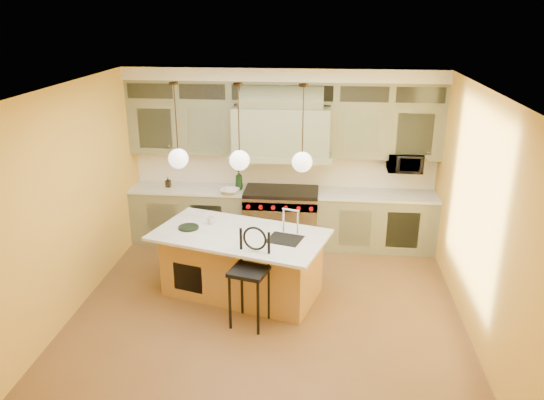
# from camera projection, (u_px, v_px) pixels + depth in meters

# --- Properties ---
(floor) EXTENTS (5.00, 5.00, 0.00)m
(floor) POSITION_uv_depth(u_px,v_px,m) (267.00, 311.00, 6.96)
(floor) COLOR brown
(floor) RESTS_ON ground
(ceiling) EXTENTS (5.00, 5.00, 0.00)m
(ceiling) POSITION_uv_depth(u_px,v_px,m) (266.00, 88.00, 5.97)
(ceiling) COLOR white
(ceiling) RESTS_ON wall_back
(wall_back) EXTENTS (5.00, 0.00, 5.00)m
(wall_back) POSITION_uv_depth(u_px,v_px,m) (283.00, 155.00, 8.80)
(wall_back) COLOR gold
(wall_back) RESTS_ON ground
(wall_front) EXTENTS (5.00, 0.00, 5.00)m
(wall_front) POSITION_uv_depth(u_px,v_px,m) (232.00, 322.00, 4.13)
(wall_front) COLOR gold
(wall_front) RESTS_ON ground
(wall_left) EXTENTS (0.00, 5.00, 5.00)m
(wall_left) POSITION_uv_depth(u_px,v_px,m) (71.00, 201.00, 6.70)
(wall_left) COLOR gold
(wall_left) RESTS_ON ground
(wall_right) EXTENTS (0.00, 5.00, 5.00)m
(wall_right) POSITION_uv_depth(u_px,v_px,m) (478.00, 216.00, 6.23)
(wall_right) COLOR gold
(wall_right) RESTS_ON ground
(back_cabinetry) EXTENTS (5.00, 0.77, 2.90)m
(back_cabinetry) POSITION_uv_depth(u_px,v_px,m) (282.00, 160.00, 8.56)
(back_cabinetry) COLOR gray
(back_cabinetry) RESTS_ON floor
(range) EXTENTS (1.20, 0.74, 0.96)m
(range) POSITION_uv_depth(u_px,v_px,m) (281.00, 217.00, 8.80)
(range) COLOR silver
(range) RESTS_ON floor
(kitchen_island) EXTENTS (2.52, 1.79, 1.35)m
(kitchen_island) POSITION_uv_depth(u_px,v_px,m) (242.00, 262.00, 7.26)
(kitchen_island) COLOR #A37539
(kitchen_island) RESTS_ON floor
(counter_stool) EXTENTS (0.53, 0.53, 1.25)m
(counter_stool) POSITION_uv_depth(u_px,v_px,m) (250.00, 271.00, 6.48)
(counter_stool) COLOR black
(counter_stool) RESTS_ON floor
(microwave) EXTENTS (0.54, 0.37, 0.30)m
(microwave) POSITION_uv_depth(u_px,v_px,m) (405.00, 162.00, 8.39)
(microwave) COLOR black
(microwave) RESTS_ON back_cabinetry
(oil_bottle_a) EXTENTS (0.14, 0.14, 0.33)m
(oil_bottle_a) POSITION_uv_depth(u_px,v_px,m) (239.00, 180.00, 8.67)
(oil_bottle_a) COLOR black
(oil_bottle_a) RESTS_ON back_cabinetry
(oil_bottle_b) EXTENTS (0.09, 0.09, 0.17)m
(oil_bottle_b) POSITION_uv_depth(u_px,v_px,m) (168.00, 182.00, 8.81)
(oil_bottle_b) COLOR black
(oil_bottle_b) RESTS_ON back_cabinetry
(fruit_bowl) EXTENTS (0.34, 0.34, 0.07)m
(fruit_bowl) POSITION_uv_depth(u_px,v_px,m) (230.00, 191.00, 8.51)
(fruit_bowl) COLOR white
(fruit_bowl) RESTS_ON back_cabinetry
(cup) EXTENTS (0.11, 0.11, 0.10)m
(cup) POSITION_uv_depth(u_px,v_px,m) (211.00, 221.00, 7.37)
(cup) COLOR silver
(cup) RESTS_ON kitchen_island
(pendant_left) EXTENTS (0.26, 0.26, 1.11)m
(pendant_left) POSITION_uv_depth(u_px,v_px,m) (178.00, 156.00, 6.83)
(pendant_left) COLOR #2D2319
(pendant_left) RESTS_ON ceiling
(pendant_center) EXTENTS (0.26, 0.26, 1.11)m
(pendant_center) POSITION_uv_depth(u_px,v_px,m) (240.00, 158.00, 6.75)
(pendant_center) COLOR #2D2319
(pendant_center) RESTS_ON ceiling
(pendant_right) EXTENTS (0.26, 0.26, 1.11)m
(pendant_right) POSITION_uv_depth(u_px,v_px,m) (302.00, 160.00, 6.68)
(pendant_right) COLOR #2D2319
(pendant_right) RESTS_ON ceiling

